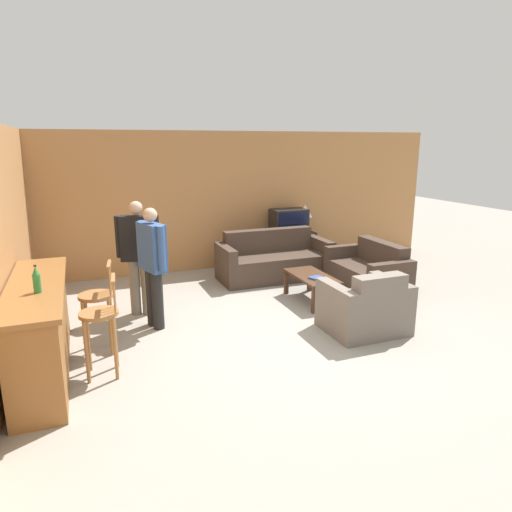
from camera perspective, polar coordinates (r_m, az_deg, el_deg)
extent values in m
plane|color=gray|center=(5.95, 4.87, -9.72)|extent=(24.00, 24.00, 0.00)
cube|color=#B27A47|center=(8.79, -5.09, 6.84)|extent=(9.40, 0.08, 2.60)
cube|color=#B27A47|center=(6.27, -28.49, 2.32)|extent=(0.08, 8.50, 2.60)
cube|color=brown|center=(5.33, -25.28, -8.52)|extent=(0.47, 2.20, 0.94)
cube|color=brown|center=(5.17, -25.85, -3.45)|extent=(0.55, 2.26, 0.05)
cylinder|color=#996638|center=(4.97, -19.08, -6.81)|extent=(0.43, 0.43, 0.04)
cylinder|color=#996638|center=(5.24, -20.25, -10.01)|extent=(0.04, 0.04, 0.67)
cylinder|color=#996638|center=(4.98, -20.43, -11.27)|extent=(0.04, 0.04, 0.67)
cylinder|color=#996638|center=(5.22, -17.17, -9.82)|extent=(0.04, 0.04, 0.67)
cylinder|color=#996638|center=(4.97, -17.18, -11.09)|extent=(0.04, 0.04, 0.67)
cylinder|color=#996638|center=(5.01, -17.27, -4.29)|extent=(0.02, 0.02, 0.32)
cylinder|color=#996638|center=(4.94, -17.27, -4.57)|extent=(0.02, 0.02, 0.32)
cylinder|color=#996638|center=(4.86, -17.28, -4.86)|extent=(0.02, 0.02, 0.32)
cylinder|color=#996638|center=(4.79, -17.28, -5.16)|extent=(0.02, 0.02, 0.32)
cube|color=#996638|center=(4.85, -17.43, -2.75)|extent=(0.06, 0.34, 0.04)
cylinder|color=#996638|center=(5.53, -19.37, -4.70)|extent=(0.44, 0.44, 0.04)
cylinder|color=#996638|center=(5.80, -20.37, -7.67)|extent=(0.04, 0.04, 0.67)
cylinder|color=#996638|center=(5.54, -20.62, -8.70)|extent=(0.04, 0.04, 0.67)
cylinder|color=#996638|center=(5.77, -17.61, -7.53)|extent=(0.04, 0.04, 0.67)
cylinder|color=#996638|center=(5.51, -17.73, -8.56)|extent=(0.04, 0.04, 0.67)
cylinder|color=#996638|center=(5.58, -17.71, -2.47)|extent=(0.02, 0.02, 0.32)
cylinder|color=#996638|center=(5.51, -17.75, -2.70)|extent=(0.02, 0.02, 0.32)
cylinder|color=#996638|center=(5.43, -17.79, -2.93)|extent=(0.02, 0.02, 0.32)
cylinder|color=#996638|center=(5.35, -17.83, -3.18)|extent=(0.02, 0.02, 0.32)
cube|color=#996638|center=(5.42, -17.91, -1.04)|extent=(0.07, 0.34, 0.04)
cube|color=#423328|center=(8.21, 2.34, -1.31)|extent=(1.67, 0.86, 0.44)
cube|color=#423328|center=(8.39, 1.49, 2.02)|extent=(1.67, 0.22, 0.40)
cube|color=#423328|center=(7.87, -3.79, -1.17)|extent=(0.16, 0.86, 0.67)
cube|color=#423328|center=(8.58, 7.97, 0.00)|extent=(0.16, 0.86, 0.67)
cube|color=#70665B|center=(6.13, 13.29, -7.08)|extent=(0.67, 0.82, 0.44)
cube|color=#70665B|center=(5.76, 15.19, -4.19)|extent=(0.67, 0.22, 0.38)
cube|color=#70665B|center=(6.33, 16.47, -5.59)|extent=(0.16, 0.82, 0.65)
cube|color=#70665B|center=(5.88, 9.97, -6.74)|extent=(0.16, 0.82, 0.65)
cube|color=#423328|center=(7.70, 13.59, -2.73)|extent=(0.79, 1.11, 0.44)
cube|color=#423328|center=(7.76, 15.50, 0.40)|extent=(0.22, 1.11, 0.37)
cube|color=#423328|center=(8.18, 11.11, -0.87)|extent=(0.79, 0.16, 0.65)
cube|color=#423328|center=(7.18, 16.51, -3.28)|extent=(0.79, 0.16, 0.65)
cube|color=#472D1E|center=(7.03, 7.01, -2.53)|extent=(0.50, 1.02, 0.04)
cube|color=#472D1E|center=(6.60, 7.26, -5.54)|extent=(0.06, 0.06, 0.38)
cube|color=#472D1E|center=(6.81, 10.40, -5.06)|extent=(0.06, 0.06, 0.38)
cube|color=#472D1E|center=(7.40, 3.80, -3.30)|extent=(0.06, 0.06, 0.38)
cube|color=#472D1E|center=(7.58, 6.70, -2.94)|extent=(0.06, 0.06, 0.38)
cube|color=black|center=(9.10, 4.06, 0.90)|extent=(1.04, 0.45, 0.66)
cube|color=black|center=(8.99, 4.12, 4.40)|extent=(0.69, 0.42, 0.47)
cube|color=black|center=(8.80, 4.72, 4.18)|extent=(0.62, 0.01, 0.40)
cylinder|color=#2D7F3D|center=(4.84, -25.69, -3.12)|extent=(0.07, 0.07, 0.18)
cone|color=#2D7F3D|center=(4.81, -25.86, -1.64)|extent=(0.07, 0.07, 0.08)
cylinder|color=black|center=(4.80, -25.92, -1.10)|extent=(0.03, 0.03, 0.02)
cube|color=navy|center=(6.86, 7.51, -2.68)|extent=(0.24, 0.20, 0.03)
cylinder|color=brown|center=(9.18, 6.07, 3.15)|extent=(0.16, 0.16, 0.02)
cylinder|color=brown|center=(9.16, 6.09, 4.06)|extent=(0.03, 0.03, 0.27)
cone|color=silver|center=(9.12, 6.13, 5.64)|extent=(0.30, 0.30, 0.24)
cylinder|color=#756B5B|center=(6.65, -13.52, -3.81)|extent=(0.14, 0.14, 0.79)
cylinder|color=#756B5B|center=(6.68, -14.90, -3.82)|extent=(0.14, 0.14, 0.79)
cube|color=black|center=(6.49, -14.58, 2.16)|extent=(0.50, 0.31, 0.63)
cylinder|color=black|center=(6.45, -12.36, 2.43)|extent=(0.09, 0.09, 0.58)
cylinder|color=black|center=(6.53, -16.80, 2.31)|extent=(0.09, 0.09, 0.58)
sphere|color=tan|center=(6.42, -14.81, 5.85)|extent=(0.18, 0.18, 0.18)
cylinder|color=black|center=(6.10, -12.19, -5.44)|extent=(0.15, 0.15, 0.78)
cylinder|color=black|center=(6.24, -12.89, -5.02)|extent=(0.15, 0.15, 0.78)
cube|color=#335189|center=(5.98, -12.89, 1.10)|extent=(0.33, 0.51, 0.62)
cylinder|color=#335189|center=(5.75, -11.75, 0.89)|extent=(0.10, 0.10, 0.57)
cylinder|color=#335189|center=(6.21, -13.98, 1.74)|extent=(0.10, 0.10, 0.57)
sphere|color=tan|center=(5.91, -13.11, 5.03)|extent=(0.18, 0.18, 0.18)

